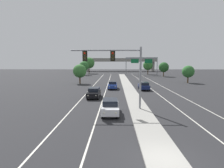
% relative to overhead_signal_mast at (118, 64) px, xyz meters
% --- Properties ---
extents(ground_plane, '(260.00, 260.00, 0.00)m').
position_rel_overhead_signal_mast_xyz_m(ground_plane, '(2.51, -11.64, -5.35)').
color(ground_plane, '#28282B').
extents(median_island, '(2.40, 110.00, 0.15)m').
position_rel_overhead_signal_mast_xyz_m(median_island, '(2.51, 6.36, -5.27)').
color(median_island, '#9E9B93').
rests_on(median_island, ground).
extents(lane_stripe_oncoming_center, '(0.14, 100.00, 0.01)m').
position_rel_overhead_signal_mast_xyz_m(lane_stripe_oncoming_center, '(-2.19, 13.36, -5.34)').
color(lane_stripe_oncoming_center, silver).
rests_on(lane_stripe_oncoming_center, ground).
extents(lane_stripe_receding_center, '(0.14, 100.00, 0.01)m').
position_rel_overhead_signal_mast_xyz_m(lane_stripe_receding_center, '(7.21, 13.36, -5.34)').
color(lane_stripe_receding_center, silver).
rests_on(lane_stripe_receding_center, ground).
extents(edge_stripe_left, '(0.14, 100.00, 0.01)m').
position_rel_overhead_signal_mast_xyz_m(edge_stripe_left, '(-5.49, 13.36, -5.34)').
color(edge_stripe_left, silver).
rests_on(edge_stripe_left, ground).
extents(edge_stripe_right, '(0.14, 100.00, 0.01)m').
position_rel_overhead_signal_mast_xyz_m(edge_stripe_right, '(10.51, 13.36, -5.34)').
color(edge_stripe_right, silver).
rests_on(edge_stripe_right, ground).
extents(overhead_signal_mast, '(8.15, 0.44, 7.20)m').
position_rel_overhead_signal_mast_xyz_m(overhead_signal_mast, '(0.00, 0.00, 0.00)').
color(overhead_signal_mast, gray).
rests_on(overhead_signal_mast, median_island).
extents(car_oncoming_white, '(1.88, 4.50, 1.58)m').
position_rel_overhead_signal_mast_xyz_m(car_oncoming_white, '(-0.87, -1.86, -4.53)').
color(car_oncoming_white, silver).
rests_on(car_oncoming_white, ground).
extents(car_oncoming_black, '(1.90, 4.50, 1.58)m').
position_rel_overhead_signal_mast_xyz_m(car_oncoming_black, '(-3.68, 7.48, -4.53)').
color(car_oncoming_black, black).
rests_on(car_oncoming_black, ground).
extents(car_oncoming_blue, '(1.86, 4.48, 1.58)m').
position_rel_overhead_signal_mast_xyz_m(car_oncoming_blue, '(-0.89, 17.37, -4.53)').
color(car_oncoming_blue, navy).
rests_on(car_oncoming_blue, ground).
extents(car_receding_navy, '(1.87, 4.49, 1.58)m').
position_rel_overhead_signal_mast_xyz_m(car_receding_navy, '(5.45, 16.00, -4.53)').
color(car_receding_navy, '#141E4C').
rests_on(car_receding_navy, ground).
extents(highway_sign_gantry, '(13.28, 0.42, 7.50)m').
position_rel_overhead_signal_mast_xyz_m(highway_sign_gantry, '(10.71, 57.88, 0.82)').
color(highway_sign_gantry, gray).
rests_on(highway_sign_gantry, ground).
extents(overpass_bridge, '(42.40, 6.40, 7.65)m').
position_rel_overhead_signal_mast_xyz_m(overpass_bridge, '(2.51, 90.26, 0.43)').
color(overpass_bridge, gray).
rests_on(overpass_bridge, ground).
extents(tree_far_left_c, '(5.30, 5.30, 7.67)m').
position_rel_overhead_signal_mast_xyz_m(tree_far_left_c, '(-12.85, 68.37, -0.34)').
color(tree_far_left_c, '#4C3823').
rests_on(tree_far_left_c, ground).
extents(tree_far_right_b, '(4.27, 4.27, 6.17)m').
position_rel_overhead_signal_mast_xyz_m(tree_far_right_b, '(14.11, 62.20, -1.32)').
color(tree_far_right_b, '#4C3823').
rests_on(tree_far_right_b, ground).
extents(tree_far_right_a, '(3.77, 3.77, 5.46)m').
position_rel_overhead_signal_mast_xyz_m(tree_far_right_a, '(18.05, 50.19, -1.79)').
color(tree_far_right_a, '#4C3823').
rests_on(tree_far_right_a, ground).
extents(tree_far_left_b, '(4.03, 4.03, 5.82)m').
position_rel_overhead_signal_mast_xyz_m(tree_far_left_b, '(-13.46, 57.37, -1.55)').
color(tree_far_left_b, '#4C3823').
rests_on(tree_far_left_b, ground).
extents(tree_far_left_a, '(3.44, 3.44, 4.98)m').
position_rel_overhead_signal_mast_xyz_m(tree_far_left_a, '(-9.46, 26.56, -2.10)').
color(tree_far_left_a, '#4C3823').
rests_on(tree_far_left_a, ground).
extents(tree_far_right_c, '(3.20, 3.20, 4.64)m').
position_rel_overhead_signal_mast_xyz_m(tree_far_right_c, '(19.10, 28.76, -2.33)').
color(tree_far_right_c, '#4C3823').
rests_on(tree_far_right_c, ground).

